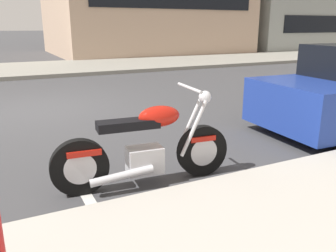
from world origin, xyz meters
TOP-DOWN VIEW (x-y plane):
  - ground_plane at (0.00, 0.00)m, footprint 260.00×260.00m
  - sidewalk_far_curb at (12.00, 7.30)m, footprint 120.00×5.00m
  - parking_stall_stripe at (0.00, -4.20)m, footprint 0.12×2.20m
  - parked_motorcycle at (0.71, -4.45)m, footprint 2.08×0.62m

SIDE VIEW (x-z plane):
  - ground_plane at x=0.00m, z-range 0.00..0.00m
  - parking_stall_stripe at x=0.00m, z-range 0.00..0.01m
  - sidewalk_far_curb at x=12.00m, z-range 0.00..0.14m
  - parked_motorcycle at x=0.71m, z-range -0.13..0.98m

